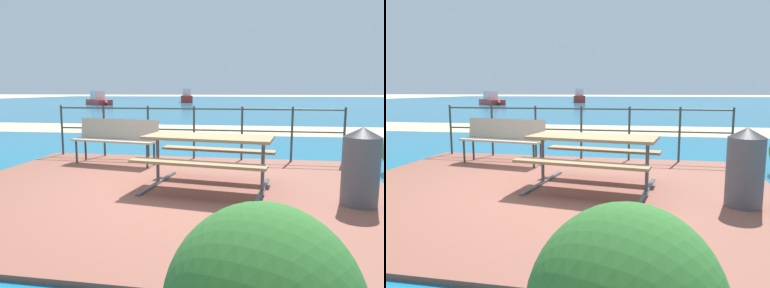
{
  "view_description": "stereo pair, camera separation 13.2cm",
  "coord_description": "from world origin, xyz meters",
  "views": [
    {
      "loc": [
        1.21,
        -4.93,
        1.46
      ],
      "look_at": [
        0.17,
        1.17,
        0.55
      ],
      "focal_mm": 33.94,
      "sensor_mm": 36.0,
      "label": 1
    },
    {
      "loc": [
        1.34,
        -4.91,
        1.46
      ],
      "look_at": [
        0.17,
        1.17,
        0.55
      ],
      "focal_mm": 33.94,
      "sensor_mm": 36.0,
      "label": 2
    }
  ],
  "objects": [
    {
      "name": "beach_strip",
      "position": [
        0.0,
        8.57,
        0.01
      ],
      "size": [
        54.07,
        4.83,
        0.01
      ],
      "primitive_type": "cube",
      "rotation": [
        0.0,
        0.0,
        0.03
      ],
      "color": "tan",
      "rests_on": "ground"
    },
    {
      "name": "boat_near",
      "position": [
        -14.98,
        31.36,
        0.48
      ],
      "size": [
        4.32,
        4.85,
        1.41
      ],
      "rotation": [
        0.0,
        0.0,
        5.4
      ],
      "color": "red",
      "rests_on": "sea_water"
    },
    {
      "name": "railing_fence",
      "position": [
        0.0,
        2.43,
        0.73
      ],
      "size": [
        5.94,
        0.04,
        1.09
      ],
      "color": "#2D3833",
      "rests_on": "patio_paving"
    },
    {
      "name": "ground_plane",
      "position": [
        0.0,
        0.0,
        0.0
      ],
      "size": [
        240.0,
        240.0,
        0.0
      ],
      "primitive_type": "plane",
      "color": "beige"
    },
    {
      "name": "patio_paving",
      "position": [
        0.0,
        0.0,
        0.03
      ],
      "size": [
        6.4,
        5.2,
        0.06
      ],
      "primitive_type": "cube",
      "color": "brown",
      "rests_on": "ground"
    },
    {
      "name": "trash_bin",
      "position": [
        2.52,
        -0.3,
        0.55
      ],
      "size": [
        0.45,
        0.45,
        0.97
      ],
      "color": "#4C4C51",
      "rests_on": "patio_paving"
    },
    {
      "name": "boat_mid",
      "position": [
        -7.02,
        39.37,
        0.58
      ],
      "size": [
        2.02,
        3.88,
        1.67
      ],
      "rotation": [
        0.0,
        0.0,
        1.8
      ],
      "color": "red",
      "rests_on": "sea_water"
    },
    {
      "name": "park_bench",
      "position": [
        -1.4,
        1.66,
        0.59
      ],
      "size": [
        1.72,
        0.67,
        0.86
      ],
      "rotation": [
        0.0,
        0.0,
        -0.15
      ],
      "color": "tan",
      "rests_on": "patio_paving"
    },
    {
      "name": "picnic_table",
      "position": [
        0.57,
        0.18,
        0.65
      ],
      "size": [
        1.99,
        1.67,
        0.76
      ],
      "rotation": [
        0.0,
        0.0,
        -0.14
      ],
      "color": "#8C704C",
      "rests_on": "patio_paving"
    },
    {
      "name": "sea_water",
      "position": [
        0.0,
        40.0,
        0.01
      ],
      "size": [
        90.0,
        90.0,
        0.01
      ],
      "primitive_type": "cube",
      "color": "#196B8E",
      "rests_on": "ground"
    }
  ]
}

